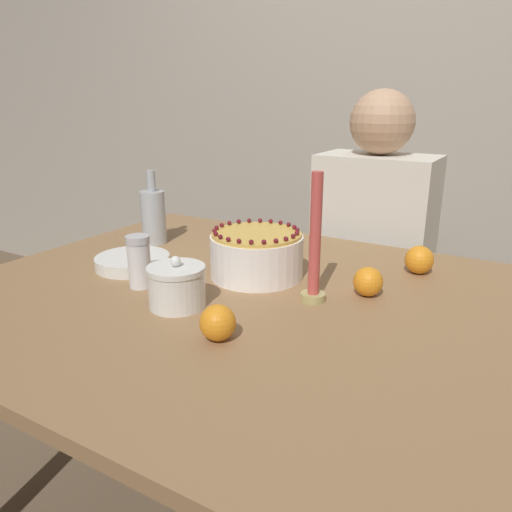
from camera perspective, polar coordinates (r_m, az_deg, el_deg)
The scene contains 12 objects.
wall_behind at distance 2.42m, azimuth 16.61°, elevation 18.87°, with size 8.00×0.05×2.60m.
dining_table at distance 1.26m, azimuth -2.83°, elevation -8.67°, with size 1.33×1.14×0.78m.
cake at distance 1.29m, azimuth 0.00°, elevation 0.17°, with size 0.24×0.24×0.13m.
sugar_bowl at distance 1.12m, azimuth -9.05°, elevation -3.42°, with size 0.13×0.13×0.12m.
sugar_shaker at distance 1.25m, azimuth -13.22°, elevation -0.59°, with size 0.06×0.06×0.13m.
plate_stack at distance 1.41m, azimuth -13.91°, elevation -0.62°, with size 0.20×0.20×0.03m.
candle at distance 1.12m, azimuth 6.73°, elevation 0.70°, with size 0.06×0.06×0.30m.
bottle at distance 1.61m, azimuth -11.65°, elevation 4.53°, with size 0.08×0.08×0.23m.
orange_fruit_0 at distance 1.20m, azimuth 12.69°, elevation -2.87°, with size 0.07×0.07×0.07m.
orange_fruit_1 at distance 0.97m, azimuth -4.40°, elevation -7.60°, with size 0.07×0.07×0.07m.
orange_fruit_2 at distance 1.39m, azimuth 18.16°, elevation -0.41°, with size 0.08×0.08×0.08m.
person_man_blue_shirt at distance 1.91m, azimuth 12.86°, elevation -3.46°, with size 0.40×0.34×1.25m.
Camera 1 is at (0.63, -0.93, 1.23)m, focal length 35.00 mm.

